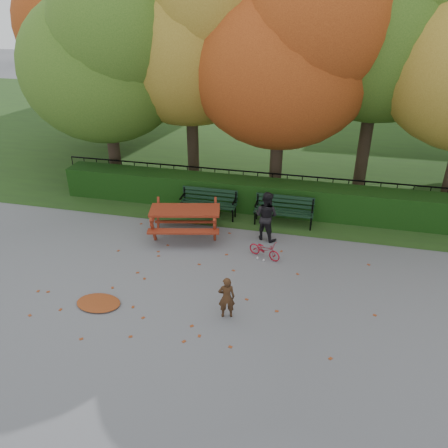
% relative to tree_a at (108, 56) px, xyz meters
% --- Properties ---
extents(ground, '(90.00, 90.00, 0.00)m').
position_rel_tree_a_xyz_m(ground, '(5.19, -5.58, -4.52)').
color(ground, slate).
rests_on(ground, ground).
extents(grass_strip, '(90.00, 90.00, 0.00)m').
position_rel_tree_a_xyz_m(grass_strip, '(5.19, 8.42, -4.52)').
color(grass_strip, '#223C18').
rests_on(grass_strip, ground).
extents(building_right, '(9.00, 6.00, 12.00)m').
position_rel_tree_a_xyz_m(building_right, '(13.19, 22.42, 1.48)').
color(building_right, tan).
rests_on(building_right, ground).
extents(hedge, '(13.00, 0.90, 1.00)m').
position_rel_tree_a_xyz_m(hedge, '(5.19, -1.08, -4.02)').
color(hedge, black).
rests_on(hedge, ground).
extents(iron_fence, '(14.00, 0.04, 1.02)m').
position_rel_tree_a_xyz_m(iron_fence, '(5.19, -0.28, -3.98)').
color(iron_fence, black).
rests_on(iron_fence, ground).
extents(tree_a, '(5.88, 5.60, 7.48)m').
position_rel_tree_a_xyz_m(tree_a, '(0.00, 0.00, 0.00)').
color(tree_a, '#2F2118').
rests_on(tree_a, ground).
extents(tree_b, '(6.72, 6.40, 8.79)m').
position_rel_tree_a_xyz_m(tree_b, '(2.74, 1.17, 0.88)').
color(tree_b, '#2F2118').
rests_on(tree_b, ground).
extents(tree_c, '(6.30, 6.00, 8.00)m').
position_rel_tree_a_xyz_m(tree_c, '(6.02, 0.38, 0.30)').
color(tree_c, '#2F2118').
rests_on(tree_c, ground).
extents(tree_d, '(7.14, 6.80, 9.58)m').
position_rel_tree_a_xyz_m(tree_d, '(9.07, 1.65, 1.46)').
color(tree_d, '#2F2118').
rests_on(tree_d, ground).
extents(tree_f, '(6.93, 6.60, 9.19)m').
position_rel_tree_a_xyz_m(tree_f, '(-1.94, 3.66, 1.17)').
color(tree_f, '#2F2118').
rests_on(tree_f, ground).
extents(bench_left, '(1.80, 0.57, 0.88)m').
position_rel_tree_a_xyz_m(bench_left, '(3.89, -1.88, -4.00)').
color(bench_left, black).
rests_on(bench_left, ground).
extents(bench_right, '(1.80, 0.57, 0.88)m').
position_rel_tree_a_xyz_m(bench_right, '(6.29, -1.88, -4.00)').
color(bench_right, black).
rests_on(bench_right, ground).
extents(picnic_table, '(2.31, 2.02, 0.97)m').
position_rel_tree_a_xyz_m(picnic_table, '(3.57, -3.30, -3.85)').
color(picnic_table, maroon).
rests_on(picnic_table, ground).
extents(leaf_pile, '(1.24, 1.08, 0.07)m').
position_rel_tree_a_xyz_m(leaf_pile, '(2.60, -6.88, -4.48)').
color(leaf_pile, maroon).
rests_on(leaf_pile, ground).
extents(leaf_scatter, '(9.00, 5.70, 0.01)m').
position_rel_tree_a_xyz_m(leaf_scatter, '(5.19, -5.28, -4.51)').
color(leaf_scatter, maroon).
rests_on(leaf_scatter, ground).
extents(child, '(0.42, 0.34, 1.02)m').
position_rel_tree_a_xyz_m(child, '(5.57, -6.61, -4.01)').
color(child, '#3D2513').
rests_on(child, ground).
extents(adult, '(0.87, 0.78, 1.47)m').
position_rel_tree_a_xyz_m(adult, '(5.88, -2.96, -3.78)').
color(adult, black).
rests_on(adult, ground).
extents(bicycle, '(1.00, 0.67, 0.50)m').
position_rel_tree_a_xyz_m(bicycle, '(6.02, -4.00, -4.27)').
color(bicycle, maroon).
rests_on(bicycle, ground).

